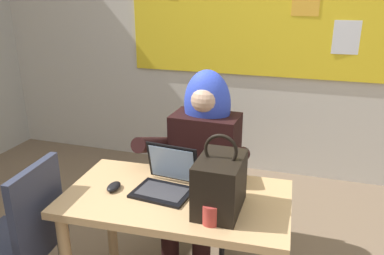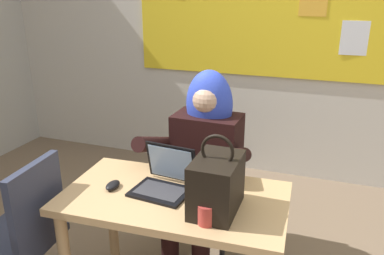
% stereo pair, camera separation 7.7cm
% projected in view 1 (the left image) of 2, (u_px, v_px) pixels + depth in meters
% --- Properties ---
extents(wall_back_bulletin, '(5.44, 2.15, 2.90)m').
position_uv_depth(wall_back_bulletin, '(261.00, 17.00, 3.43)').
color(wall_back_bulletin, beige).
rests_on(wall_back_bulletin, ground).
extents(desk_main, '(1.16, 0.68, 0.72)m').
position_uv_depth(desk_main, '(176.00, 215.00, 1.99)').
color(desk_main, tan).
rests_on(desk_main, ground).
extents(chair_at_desk, '(0.42, 0.42, 0.89)m').
position_uv_depth(chair_at_desk, '(207.00, 177.00, 2.64)').
color(chair_at_desk, black).
rests_on(chair_at_desk, ground).
extents(person_costumed, '(0.60, 0.61, 1.24)m').
position_uv_depth(person_costumed, '(202.00, 153.00, 2.45)').
color(person_costumed, black).
rests_on(person_costumed, ground).
extents(laptop, '(0.31, 0.28, 0.22)m').
position_uv_depth(laptop, '(166.00, 181.00, 1.99)').
color(laptop, black).
rests_on(laptop, desk_main).
extents(computer_mouse, '(0.06, 0.11, 0.03)m').
position_uv_depth(computer_mouse, '(114.00, 187.00, 2.00)').
color(computer_mouse, black).
rests_on(computer_mouse, desk_main).
extents(handbag, '(0.20, 0.30, 0.38)m').
position_uv_depth(handbag, '(220.00, 183.00, 1.79)').
color(handbag, black).
rests_on(handbag, desk_main).
extents(coffee_mug, '(0.08, 0.08, 0.09)m').
position_uv_depth(coffee_mug, '(211.00, 214.00, 1.71)').
color(coffee_mug, '#B23833').
rests_on(coffee_mug, desk_main).
extents(chair_spare_by_window, '(0.45, 0.45, 0.91)m').
position_uv_depth(chair_spare_by_window, '(23.00, 236.00, 1.98)').
color(chair_spare_by_window, '#2D3347').
rests_on(chair_spare_by_window, ground).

